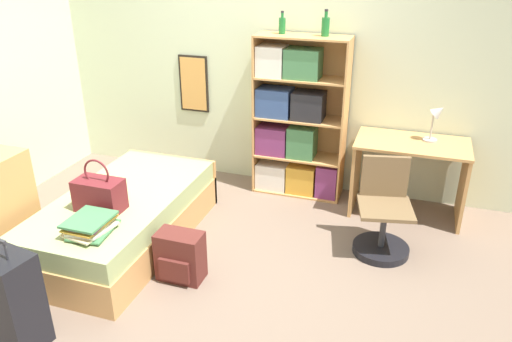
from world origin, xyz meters
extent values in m
plane|color=#756051|center=(0.00, 0.00, 0.00)|extent=(14.00, 14.00, 0.00)
cube|color=beige|center=(0.00, 1.63, 1.30)|extent=(10.00, 0.06, 2.60)
cube|color=black|center=(-0.77, 1.59, 0.99)|extent=(0.32, 0.02, 0.60)
cube|color=#DB994C|center=(-0.77, 1.57, 0.99)|extent=(0.28, 0.01, 0.56)
cube|color=tan|center=(-0.73, 0.00, 0.14)|extent=(0.94, 1.81, 0.28)
cube|color=#9EAD70|center=(-0.73, 0.00, 0.36)|extent=(0.91, 1.78, 0.17)
cube|color=tan|center=(-0.73, 0.89, 0.22)|extent=(0.94, 0.04, 0.45)
cube|color=maroon|center=(-0.74, -0.26, 0.57)|extent=(0.37, 0.21, 0.25)
torus|color=maroon|center=(-0.74, -0.26, 0.76)|extent=(0.22, 0.02, 0.22)
cube|color=#B2382D|center=(-0.60, -0.59, 0.46)|extent=(0.29, 0.31, 0.01)
cube|color=#427A4C|center=(-0.59, -0.57, 0.47)|extent=(0.30, 0.37, 0.01)
cube|color=beige|center=(-0.60, -0.59, 0.48)|extent=(0.30, 0.37, 0.01)
cube|color=silver|center=(-0.60, -0.59, 0.50)|extent=(0.25, 0.31, 0.02)
cube|color=#99894C|center=(-0.59, -0.58, 0.52)|extent=(0.23, 0.30, 0.01)
cube|color=gold|center=(-0.60, -0.58, 0.53)|extent=(0.26, 0.36, 0.01)
cube|color=#7A336B|center=(-0.58, -0.57, 0.54)|extent=(0.23, 0.33, 0.02)
cube|color=#427A4C|center=(-0.60, -0.59, 0.56)|extent=(0.28, 0.33, 0.02)
cube|color=black|center=(-0.78, -1.25, 0.33)|extent=(0.50, 0.32, 0.66)
cylinder|color=#2D2D33|center=(-0.66, -1.27, 0.72)|extent=(0.01, 0.01, 0.12)
cube|color=tan|center=(0.00, 1.41, 0.79)|extent=(0.02, 0.33, 1.58)
cube|color=tan|center=(0.87, 1.41, 0.79)|extent=(0.02, 0.33, 1.58)
cube|color=tan|center=(0.43, 1.57, 0.79)|extent=(0.89, 0.01, 1.58)
cube|color=tan|center=(0.43, 1.41, 0.01)|extent=(0.86, 0.33, 0.02)
cube|color=tan|center=(0.43, 1.41, 0.40)|extent=(0.86, 0.33, 0.02)
cube|color=tan|center=(0.43, 1.41, 0.79)|extent=(0.86, 0.33, 0.02)
cube|color=tan|center=(0.43, 1.41, 1.19)|extent=(0.86, 0.33, 0.02)
cube|color=tan|center=(0.43, 1.41, 1.57)|extent=(0.86, 0.33, 0.02)
cube|color=silver|center=(0.17, 1.40, 0.15)|extent=(0.31, 0.25, 0.27)
cube|color=gold|center=(0.48, 1.40, 0.16)|extent=(0.28, 0.25, 0.29)
cube|color=#7A336B|center=(0.75, 1.40, 0.18)|extent=(0.21, 0.25, 0.33)
cube|color=#7A336B|center=(0.17, 1.40, 0.55)|extent=(0.31, 0.25, 0.28)
cube|color=#427A4C|center=(0.47, 1.40, 0.56)|extent=(0.26, 0.25, 0.31)
cube|color=#334C84|center=(0.18, 1.40, 0.94)|extent=(0.33, 0.25, 0.27)
cube|color=#232328|center=(0.52, 1.40, 0.93)|extent=(0.30, 0.25, 0.27)
cube|color=silver|center=(0.15, 1.40, 1.34)|extent=(0.26, 0.25, 0.28)
cube|color=#427A4C|center=(0.45, 1.40, 1.33)|extent=(0.33, 0.25, 0.27)
cylinder|color=#1E6B2D|center=(0.23, 1.44, 1.65)|extent=(0.06, 0.06, 0.14)
cylinder|color=#1E6B2D|center=(0.23, 1.44, 1.75)|extent=(0.03, 0.03, 0.04)
cylinder|color=#232328|center=(0.23, 1.44, 1.78)|extent=(0.03, 0.03, 0.02)
cylinder|color=#1E6B2D|center=(0.63, 1.43, 1.66)|extent=(0.07, 0.07, 0.16)
cylinder|color=#1E6B2D|center=(0.63, 1.43, 1.77)|extent=(0.03, 0.03, 0.05)
cylinder|color=#232328|center=(0.63, 1.43, 1.81)|extent=(0.03, 0.03, 0.02)
cube|color=tan|center=(1.51, 1.29, 0.71)|extent=(1.00, 0.58, 0.02)
cube|color=tan|center=(1.03, 1.29, 0.35)|extent=(0.03, 0.54, 0.69)
cube|color=tan|center=(1.99, 1.29, 0.35)|extent=(0.03, 0.54, 0.69)
cylinder|color=#ADA89E|center=(1.65, 1.38, 0.73)|extent=(0.13, 0.13, 0.02)
cylinder|color=#ADA89E|center=(1.65, 1.38, 0.86)|extent=(0.02, 0.02, 0.24)
cone|color=#ADA89E|center=(1.69, 1.38, 1.00)|extent=(0.15, 0.11, 0.15)
cylinder|color=black|center=(1.37, 0.53, 0.03)|extent=(0.46, 0.46, 0.06)
cylinder|color=#333338|center=(1.37, 0.53, 0.20)|extent=(0.05, 0.05, 0.40)
cube|color=brown|center=(1.37, 0.53, 0.42)|extent=(0.50, 0.50, 0.03)
cube|color=brown|center=(1.33, 0.72, 0.61)|extent=(0.38, 0.12, 0.35)
cube|color=#56231E|center=(-0.05, -0.31, 0.19)|extent=(0.35, 0.20, 0.39)
cube|color=#56231E|center=(-0.05, -0.43, 0.14)|extent=(0.24, 0.03, 0.17)
camera|label=1|loc=(1.49, -3.13, 2.34)|focal=35.00mm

